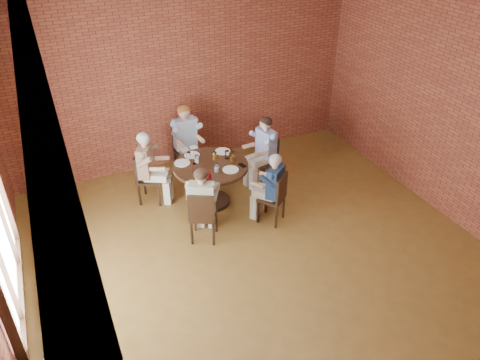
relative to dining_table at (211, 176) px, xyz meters
name	(u,v)px	position (x,y,z in m)	size (l,w,h in m)	color
floor	(269,269)	(0.15, -1.88, -0.53)	(7.00, 7.00, 0.00)	brown
ceiling	(280,25)	(0.15, -1.88, 2.87)	(7.00, 7.00, 0.00)	white
wall_back	(184,76)	(0.15, 1.62, 1.17)	(7.00, 7.00, 0.00)	brown
wall_right	(470,120)	(3.40, -1.88, 1.17)	(7.00, 7.00, 0.00)	brown
ceiling_beam	(30,69)	(-2.30, -1.88, 2.74)	(0.22, 6.90, 0.26)	black
dining_table	(211,176)	(0.00, 0.00, 0.00)	(1.24, 1.24, 0.75)	black
chair_a	(267,157)	(1.16, 0.25, -0.03)	(0.48, 0.48, 0.91)	black
diner_a	(263,151)	(1.09, 0.24, 0.11)	(0.49, 0.61, 1.28)	#4359B0
chair_b	(185,146)	(-0.05, 1.20, -0.02)	(0.45, 0.45, 0.94)	black
diner_b	(187,141)	(-0.05, 1.12, 0.14)	(0.53, 0.65, 1.34)	#9FAECA
chair_c	(146,175)	(-0.98, 0.53, -0.03)	(0.54, 0.54, 0.91)	black
diner_c	(149,168)	(-0.91, 0.49, 0.11)	(0.49, 0.61, 1.28)	brown
chair_d	(203,215)	(-0.48, -0.91, -0.04)	(0.52, 0.52, 0.89)	black
diner_d	(203,204)	(-0.45, -0.84, 0.10)	(0.48, 0.59, 1.25)	gray
chair_e	(276,196)	(0.74, -0.91, -0.05)	(0.52, 0.52, 0.87)	black
diner_e	(272,188)	(0.69, -0.85, 0.08)	(0.46, 0.56, 1.22)	#162640
plate_a	(223,151)	(0.35, 0.33, 0.23)	(0.26, 0.26, 0.01)	white
plate_b	(192,155)	(-0.18, 0.42, 0.23)	(0.26, 0.26, 0.01)	white
plate_c	(182,163)	(-0.41, 0.23, 0.23)	(0.26, 0.26, 0.01)	white
plate_d	(231,170)	(0.23, -0.29, 0.23)	(0.26, 0.26, 0.01)	white
glass_a	(227,155)	(0.33, 0.09, 0.29)	(0.07, 0.07, 0.14)	white
glass_b	(215,156)	(0.12, 0.13, 0.29)	(0.07, 0.07, 0.14)	white
glass_c	(189,156)	(-0.27, 0.30, 0.29)	(0.07, 0.07, 0.14)	white
glass_d	(197,159)	(-0.18, 0.15, 0.29)	(0.07, 0.07, 0.14)	white
glass_e	(195,168)	(-0.30, -0.10, 0.29)	(0.07, 0.07, 0.14)	white
glass_f	(209,175)	(-0.19, -0.41, 0.29)	(0.07, 0.07, 0.14)	white
glass_g	(217,168)	(0.01, -0.25, 0.29)	(0.07, 0.07, 0.14)	white
glass_h	(232,158)	(0.37, -0.05, 0.29)	(0.07, 0.07, 0.14)	white
smartphone	(242,165)	(0.46, -0.24, 0.23)	(0.07, 0.15, 0.01)	black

